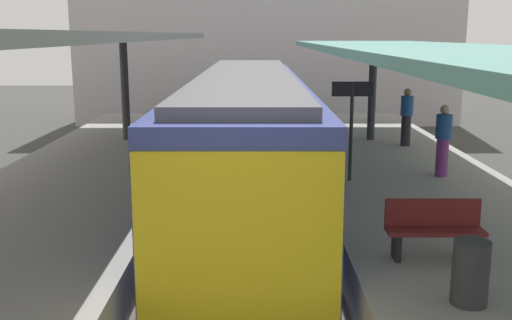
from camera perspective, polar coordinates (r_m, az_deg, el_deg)
The scene contains 15 objects.
ground_plane at distance 11.56m, azimuth -1.27°, elevation -9.54°, with size 80.00×80.00×0.00m, color #383835.
platform_left at distance 12.08m, azimuth -19.74°, elevation -6.79°, with size 4.40×28.00×1.00m, color gray.
platform_right at distance 11.94m, azimuth 17.42°, elevation -6.86°, with size 4.40×28.00×1.00m, color gray.
track_ballast at distance 11.53m, azimuth -1.27°, elevation -9.08°, with size 3.20×28.00×0.20m, color #59544C.
rail_near_side at distance 11.50m, azimuth -4.90°, elevation -8.26°, with size 0.08×28.00×0.14m, color slate.
rail_far_side at distance 11.48m, azimuth 2.36°, elevation -8.27°, with size 0.08×28.00×0.14m, color slate.
commuter_train at distance 15.03m, azimuth -1.00°, elevation 2.31°, with size 2.78×15.22×3.10m.
canopy_left at distance 12.82m, azimuth -18.80°, elevation 10.87°, with size 4.18×21.00×3.26m.
canopy_right at distance 12.69m, azimuth 16.48°, elevation 9.81°, with size 4.18×21.00×2.99m.
platform_bench at distance 9.16m, azimuth 16.41°, elevation -6.13°, with size 1.40×0.41×0.86m.
platform_sign at distance 13.37m, azimuth 8.95°, elevation 4.86°, with size 0.90×0.08×2.21m.
litter_bin at distance 7.80m, azimuth 19.56°, elevation -10.02°, with size 0.44×0.44×0.80m, color #2D2D30.
passenger_near_bench at distance 18.13m, azimuth 13.97°, elevation 4.07°, with size 0.36×0.36×1.68m.
passenger_mid_platform at distance 14.38m, azimuth 17.21°, elevation 1.87°, with size 0.36×0.36×1.65m.
station_building_backdrop at distance 30.80m, azimuth 0.91°, elevation 14.22°, with size 18.00×6.00×11.00m, color #B7B2B7.
Camera 1 is at (0.23, -10.77, 4.21)m, focal length 42.13 mm.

